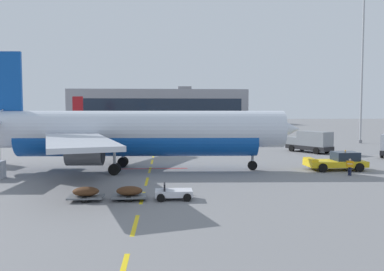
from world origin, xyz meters
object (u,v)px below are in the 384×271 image
airliner_mid_left (110,119)px  apron_light_mast_far (363,51)px  ground_crew_worker (350,166)px  pushback_tug (337,161)px  airliner_foreground (132,133)px  ground_power_truck (310,141)px  baggage_train (130,193)px

airliner_mid_left → apron_light_mast_far: bearing=-45.7°
airliner_mid_left → ground_crew_worker: bearing=-68.7°
pushback_tug → airliner_mid_left: size_ratio=0.21×
ground_crew_worker → apron_light_mast_far: size_ratio=0.06×
airliner_foreground → airliner_mid_left: size_ratio=1.18×
airliner_mid_left → ground_power_truck: size_ratio=4.07×
pushback_tug → ground_crew_worker: size_ratio=3.69×
ground_power_truck → ground_crew_worker: (-3.62, -20.13, -0.72)m
baggage_train → apron_light_mast_far: (39.03, 44.26, 16.72)m
ground_crew_worker → pushback_tug: bearing=84.6°
airliner_mid_left → apron_light_mast_far: apron_light_mast_far is taller
airliner_mid_left → ground_crew_worker: 97.93m
airliner_mid_left → airliner_foreground: bearing=-80.5°
airliner_foreground → airliner_mid_left: (-14.54, 86.67, -0.52)m
airliner_foreground → baggage_train: bearing=-86.0°
airliner_foreground → ground_power_truck: bearing=32.3°
airliner_foreground → baggage_train: 13.94m
airliner_foreground → ground_crew_worker: (21.06, -4.52, -3.02)m
ground_power_truck → ground_crew_worker: ground_power_truck is taller
airliner_foreground → ground_crew_worker: bearing=-12.1°
airliner_mid_left → ground_power_truck: airliner_mid_left is taller
ground_power_truck → apron_light_mast_far: (15.29, 15.17, 15.60)m
airliner_foreground → pushback_tug: size_ratio=5.76×
ground_power_truck → baggage_train: (-23.74, -29.09, -1.12)m
ground_power_truck → ground_crew_worker: size_ratio=4.42×
baggage_train → ground_crew_worker: ground_crew_worker is taller
ground_crew_worker → baggage_train: bearing=-156.0°
airliner_mid_left → ground_crew_worker: airliner_mid_left is taller
baggage_train → ground_power_truck: bearing=50.8°
ground_crew_worker → airliner_mid_left: bearing=111.3°
airliner_foreground → baggage_train: (0.94, -13.48, -3.42)m
airliner_mid_left → baggage_train: airliner_mid_left is taller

